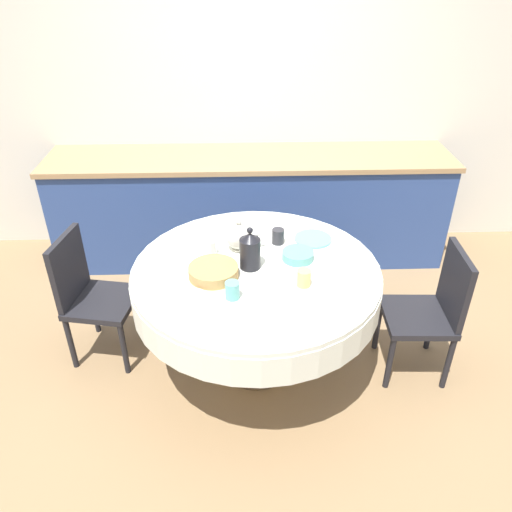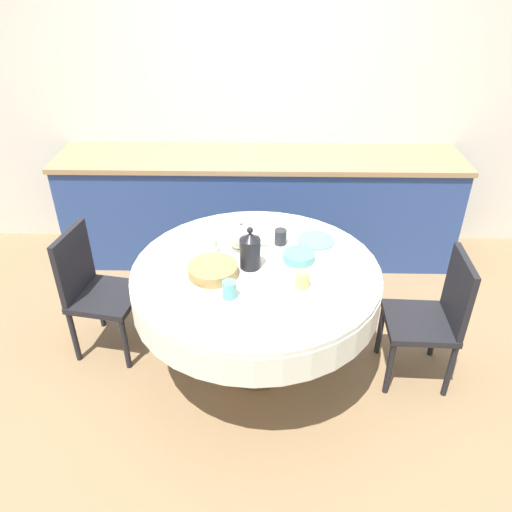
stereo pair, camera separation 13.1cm
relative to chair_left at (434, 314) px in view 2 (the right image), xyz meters
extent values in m
plane|color=#8E704C|center=(-1.06, 0.04, -0.48)|extent=(12.00, 12.00, 0.00)
cube|color=silver|center=(-1.06, 1.77, 0.82)|extent=(7.00, 0.05, 2.60)
cube|color=#2D4784|center=(-1.06, 1.44, -0.04)|extent=(3.20, 0.60, 0.87)
cube|color=#A37F56|center=(-1.06, 1.44, 0.41)|extent=(3.24, 0.64, 0.04)
cylinder|color=brown|center=(-1.06, 0.04, -0.46)|extent=(0.44, 0.44, 0.04)
cylinder|color=brown|center=(-1.06, 0.04, -0.18)|extent=(0.11, 0.11, 0.52)
cylinder|color=silver|center=(-1.06, 0.04, 0.17)|extent=(1.44, 1.44, 0.18)
cylinder|color=silver|center=(-1.06, 0.04, 0.27)|extent=(1.43, 1.43, 0.03)
cube|color=black|center=(-0.08, 0.00, -0.07)|extent=(0.42, 0.42, 0.04)
cube|color=black|center=(0.11, 0.00, 0.17)|extent=(0.05, 0.38, 0.44)
cylinder|color=black|center=(-0.26, -0.17, -0.28)|extent=(0.04, 0.04, 0.39)
cylinder|color=black|center=(-0.24, 0.19, -0.28)|extent=(0.04, 0.04, 0.39)
cylinder|color=black|center=(0.09, -0.18, -0.28)|extent=(0.04, 0.04, 0.39)
cylinder|color=black|center=(0.11, 0.17, -0.28)|extent=(0.04, 0.04, 0.39)
cube|color=black|center=(-2.03, 0.22, -0.07)|extent=(0.47, 0.47, 0.04)
cube|color=black|center=(-2.21, 0.25, 0.17)|extent=(0.10, 0.38, 0.44)
cylinder|color=black|center=(-1.82, 0.36, -0.28)|extent=(0.04, 0.04, 0.39)
cylinder|color=black|center=(-1.88, 0.02, -0.28)|extent=(0.04, 0.04, 0.39)
cylinder|color=black|center=(-2.17, 0.43, -0.28)|extent=(0.04, 0.04, 0.39)
cylinder|color=black|center=(-2.23, 0.08, -0.28)|extent=(0.04, 0.04, 0.39)
cylinder|color=white|center=(-1.42, -0.27, 0.29)|extent=(0.23, 0.23, 0.01)
cylinder|color=#5BA39E|center=(-1.19, -0.24, 0.33)|extent=(0.08, 0.08, 0.10)
cylinder|color=white|center=(-0.75, -0.33, 0.29)|extent=(0.23, 0.23, 0.01)
cylinder|color=#DBB766|center=(-0.81, -0.14, 0.33)|extent=(0.08, 0.08, 0.10)
cylinder|color=white|center=(-1.36, 0.41, 0.29)|extent=(0.23, 0.23, 0.01)
cylinder|color=white|center=(-1.33, 0.20, 0.33)|extent=(0.08, 0.08, 0.10)
cylinder|color=#60BCB7|center=(-0.69, 0.35, 0.29)|extent=(0.23, 0.23, 0.01)
cylinder|color=#28282D|center=(-0.91, 0.32, 0.33)|extent=(0.08, 0.08, 0.10)
cylinder|color=black|center=(-1.09, 0.05, 0.38)|extent=(0.12, 0.12, 0.18)
cone|color=black|center=(-1.09, 0.05, 0.49)|extent=(0.11, 0.11, 0.04)
sphere|color=black|center=(-1.09, 0.05, 0.53)|extent=(0.04, 0.04, 0.04)
cylinder|color=silver|center=(-1.15, 0.25, 0.29)|extent=(0.09, 0.09, 0.01)
sphere|color=silver|center=(-1.15, 0.25, 0.38)|extent=(0.16, 0.16, 0.16)
cylinder|color=silver|center=(-1.06, 0.25, 0.39)|extent=(0.09, 0.03, 0.06)
sphere|color=silver|center=(-1.15, 0.25, 0.48)|extent=(0.04, 0.04, 0.04)
cylinder|color=#AD844C|center=(-1.30, -0.03, 0.32)|extent=(0.28, 0.28, 0.06)
cylinder|color=#569993|center=(-0.81, 0.13, 0.31)|extent=(0.19, 0.19, 0.05)
camera|label=1|loc=(-1.14, -2.34, 1.86)|focal=35.00mm
camera|label=2|loc=(-1.01, -2.34, 1.86)|focal=35.00mm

